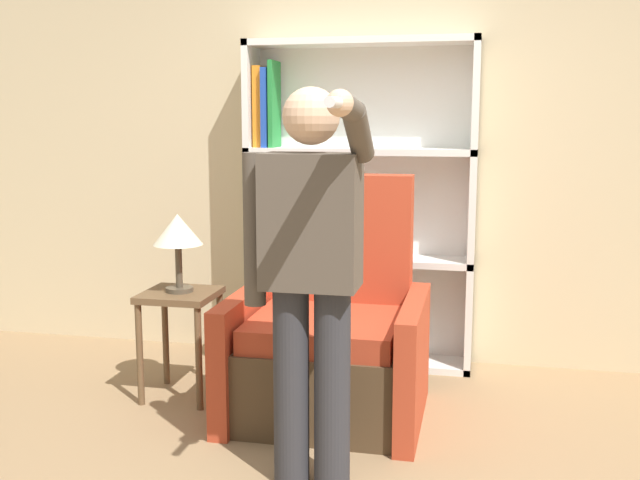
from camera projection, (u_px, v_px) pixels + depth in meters
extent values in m
cube|color=beige|center=(392.00, 138.00, 4.64)|extent=(8.00, 0.06, 2.80)
cube|color=white|center=(253.00, 203.00, 4.71)|extent=(0.04, 0.28, 1.99)
cube|color=white|center=(472.00, 209.00, 4.43)|extent=(0.04, 0.28, 1.99)
cube|color=white|center=(363.00, 203.00, 4.70)|extent=(1.40, 0.01, 1.99)
cube|color=white|center=(358.00, 359.00, 4.73)|extent=(1.40, 0.28, 0.04)
cube|color=white|center=(359.00, 259.00, 4.62)|extent=(1.40, 0.28, 0.04)
cube|color=white|center=(360.00, 151.00, 4.52)|extent=(1.40, 0.28, 0.04)
cube|color=white|center=(361.00, 42.00, 4.41)|extent=(1.40, 0.28, 0.04)
cube|color=#337070|center=(263.00, 316.00, 4.82)|extent=(0.05, 0.22, 0.46)
cube|color=black|center=(271.00, 305.00, 4.79)|extent=(0.05, 0.17, 0.60)
cube|color=#9E7A47|center=(279.00, 320.00, 4.80)|extent=(0.03, 0.17, 0.41)
cube|color=#5B99A8|center=(285.00, 321.00, 4.79)|extent=(0.05, 0.23, 0.41)
cube|color=#BC4C56|center=(261.00, 222.00, 4.72)|extent=(0.04, 0.22, 0.39)
cube|color=white|center=(267.00, 211.00, 4.70)|extent=(0.04, 0.17, 0.53)
cube|color=white|center=(275.00, 221.00, 4.70)|extent=(0.05, 0.24, 0.40)
cube|color=orange|center=(260.00, 107.00, 4.60)|extent=(0.05, 0.17, 0.49)
cube|color=#1E47B2|center=(268.00, 108.00, 4.59)|extent=(0.03, 0.23, 0.48)
cube|color=#238438|center=(274.00, 104.00, 4.58)|extent=(0.03, 0.20, 0.52)
cube|color=#4C3823|center=(327.00, 377.00, 3.84)|extent=(0.78, 0.80, 0.41)
cube|color=#B23D23|center=(325.00, 329.00, 3.76)|extent=(0.74, 0.68, 0.12)
cube|color=#B23D23|center=(340.00, 267.00, 4.11)|extent=(0.78, 0.16, 1.02)
cube|color=#B23D23|center=(245.00, 351.00, 3.92)|extent=(0.10, 0.88, 0.63)
cube|color=#B23D23|center=(413.00, 363.00, 3.74)|extent=(0.10, 0.88, 0.63)
cylinder|color=#2D2D33|center=(291.00, 385.00, 3.12)|extent=(0.15, 0.15, 0.85)
cylinder|color=#2D2D33|center=(332.00, 388.00, 3.08)|extent=(0.15, 0.15, 0.85)
cube|color=#51473D|center=(311.00, 221.00, 2.99)|extent=(0.39, 0.24, 0.54)
sphere|color=#DBAD89|center=(311.00, 116.00, 2.92)|extent=(0.23, 0.23, 0.23)
cylinder|color=#51473D|center=(254.00, 230.00, 3.04)|extent=(0.09, 0.09, 0.63)
cylinder|color=#51473D|center=(358.00, 133.00, 2.78)|extent=(0.09, 0.28, 0.23)
cylinder|color=#51473D|center=(347.00, 107.00, 2.53)|extent=(0.08, 0.27, 0.10)
sphere|color=#DBAD89|center=(340.00, 103.00, 2.40)|extent=(0.09, 0.09, 0.09)
cylinder|color=white|center=(334.00, 102.00, 2.31)|extent=(0.04, 0.15, 0.04)
cube|color=brown|center=(180.00, 295.00, 4.06)|extent=(0.39, 0.39, 0.04)
cylinder|color=brown|center=(140.00, 355.00, 3.99)|extent=(0.04, 0.04, 0.56)
cylinder|color=brown|center=(199.00, 359.00, 3.92)|extent=(0.04, 0.04, 0.56)
cylinder|color=brown|center=(166.00, 337.00, 4.31)|extent=(0.04, 0.04, 0.56)
cylinder|color=brown|center=(220.00, 341.00, 4.24)|extent=(0.04, 0.04, 0.56)
cylinder|color=#4C4233|center=(180.00, 289.00, 4.06)|extent=(0.15, 0.15, 0.02)
cylinder|color=#4C4233|center=(179.00, 266.00, 4.04)|extent=(0.04, 0.04, 0.23)
cone|color=beige|center=(178.00, 229.00, 4.01)|extent=(0.27, 0.27, 0.17)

